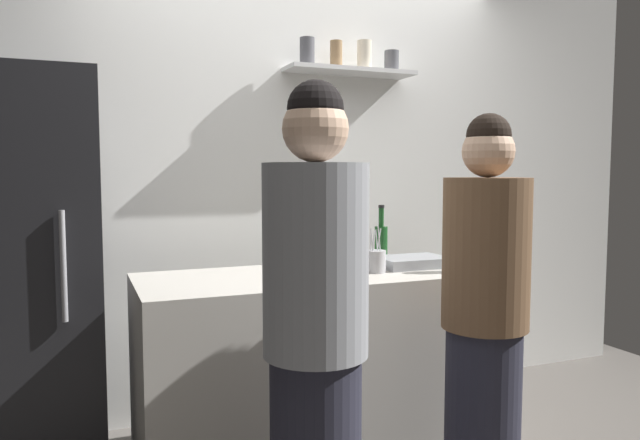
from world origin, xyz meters
TOP-DOWN VIEW (x-y plane):
  - back_wall_assembly at (0.00, 1.25)m, footprint 4.80×0.32m
  - refrigerator at (-1.45, 0.85)m, footprint 0.67×0.65m
  - counter at (-0.16, 0.51)m, footprint 1.67×0.68m
  - baking_pan at (0.33, 0.51)m, footprint 0.34×0.24m
  - utensil_holder at (0.09, 0.43)m, footprint 0.10×0.10m
  - wine_bottle_pale_glass at (-0.06, 0.79)m, footprint 0.08×0.08m
  - wine_bottle_green_glass at (0.29, 0.75)m, footprint 0.07×0.07m
  - water_bottle_plastic at (0.46, 0.30)m, footprint 0.08×0.08m
  - person_brown_jacket at (0.28, -0.15)m, footprint 0.34×0.34m
  - person_grey_hoodie at (-0.51, -0.31)m, footprint 0.34×0.34m

SIDE VIEW (x-z plane):
  - counter at x=-0.16m, z-range 0.00..0.89m
  - person_brown_jacket at x=0.28m, z-range -0.01..1.58m
  - person_grey_hoodie at x=-0.51m, z-range -0.01..1.64m
  - refrigerator at x=-1.45m, z-range 0.00..1.80m
  - baking_pan at x=0.33m, z-range 0.89..0.94m
  - utensil_holder at x=0.09m, z-range 0.84..1.06m
  - water_bottle_plastic at x=0.46m, z-range 0.88..1.09m
  - wine_bottle_green_glass at x=0.29m, z-range 0.85..1.15m
  - wine_bottle_pale_glass at x=-0.06m, z-range 0.85..1.16m
  - back_wall_assembly at x=0.00m, z-range 0.00..2.60m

